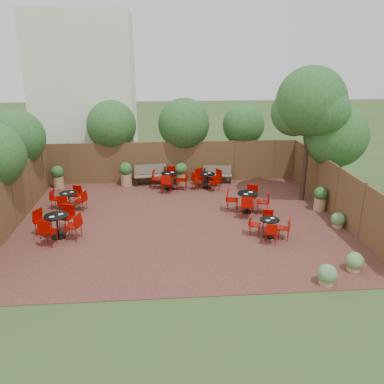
{
  "coord_description": "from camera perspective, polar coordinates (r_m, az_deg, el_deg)",
  "views": [
    {
      "loc": [
        -0.68,
        -13.91,
        6.04
      ],
      "look_at": [
        0.49,
        0.5,
        1.0
      ],
      "focal_mm": 37.5,
      "sensor_mm": 36.0,
      "label": 1
    }
  ],
  "objects": [
    {
      "name": "courtyard_paving",
      "position": [
        15.18,
        -1.69,
        -4.2
      ],
      "size": [
        12.0,
        10.0,
        0.02
      ],
      "primitive_type": "cube",
      "color": "#381D17",
      "rests_on": "ground"
    },
    {
      "name": "courtyard_tree",
      "position": [
        17.13,
        16.51,
        11.67
      ],
      "size": [
        2.91,
        2.83,
        5.58
      ],
      "rotation": [
        0.0,
        0.0,
        -0.07
      ],
      "color": "black",
      "rests_on": "courtyard_paving"
    },
    {
      "name": "low_shrubs",
      "position": [
        13.23,
        20.25,
        -7.82
      ],
      "size": [
        2.45,
        4.19,
        0.58
      ],
      "color": "#9E784F",
      "rests_on": "courtyard_paving"
    },
    {
      "name": "fence_left",
      "position": [
        15.73,
        -24.13,
        -1.22
      ],
      "size": [
        0.08,
        10.0,
        2.0
      ],
      "primitive_type": "cube",
      "color": "#52381E",
      "rests_on": "ground"
    },
    {
      "name": "bistro_tables",
      "position": [
        16.11,
        -3.52,
        -1.08
      ],
      "size": [
        8.82,
        6.95,
        0.94
      ],
      "color": "black",
      "rests_on": "courtyard_paving"
    },
    {
      "name": "park_bench_right",
      "position": [
        19.55,
        3.65,
        2.56
      ],
      "size": [
        1.4,
        0.61,
        0.84
      ],
      "rotation": [
        0.0,
        0.0,
        -0.13
      ],
      "color": "brown",
      "rests_on": "courtyard_paving"
    },
    {
      "name": "fence_right",
      "position": [
        16.24,
        19.93,
        -0.06
      ],
      "size": [
        0.08,
        10.0,
        2.0
      ],
      "primitive_type": "cube",
      "color": "#52381E",
      "rests_on": "ground"
    },
    {
      "name": "planters",
      "position": [
        18.45,
        -5.09,
        1.99
      ],
      "size": [
        11.69,
        4.39,
        1.14
      ],
      "color": "#9E784F",
      "rests_on": "courtyard_paving"
    },
    {
      "name": "overhang_foliage",
      "position": [
        17.24,
        -6.18,
        7.98
      ],
      "size": [
        15.69,
        10.42,
        2.64
      ],
      "color": "#1E501A",
      "rests_on": "ground"
    },
    {
      "name": "neighbour_building",
      "position": [
        22.34,
        -14.87,
        13.36
      ],
      "size": [
        5.0,
        4.0,
        8.0
      ],
      "primitive_type": "cube",
      "color": "silver",
      "rests_on": "ground"
    },
    {
      "name": "ground",
      "position": [
        15.18,
        -1.69,
        -4.23
      ],
      "size": [
        80.0,
        80.0,
        0.0
      ],
      "primitive_type": "plane",
      "color": "#354F23",
      "rests_on": "ground"
    },
    {
      "name": "park_bench_left",
      "position": [
        19.36,
        -5.93,
        2.51
      ],
      "size": [
        1.59,
        0.69,
        0.95
      ],
      "rotation": [
        0.0,
        0.0,
        0.13
      ],
      "color": "brown",
      "rests_on": "courtyard_paving"
    },
    {
      "name": "fence_back",
      "position": [
        19.59,
        -2.49,
        4.28
      ],
      "size": [
        12.0,
        0.08,
        2.0
      ],
      "primitive_type": "cube",
      "color": "#52381E",
      "rests_on": "ground"
    }
  ]
}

